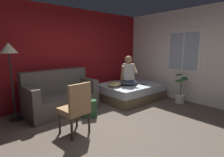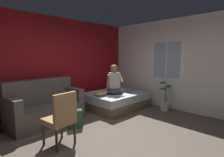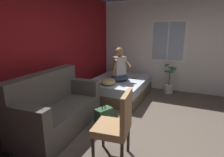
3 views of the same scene
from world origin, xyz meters
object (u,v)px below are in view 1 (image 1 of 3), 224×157
at_px(couch, 61,96).
at_px(backpack, 90,109).
at_px(side_chair, 76,107).
at_px(cell_phone, 143,84).
at_px(person_seated, 128,73).
at_px(throw_pillow, 115,84).
at_px(bed, 129,92).
at_px(floor_lamp, 9,56).
at_px(potted_plant, 180,93).

distance_m(couch, backpack, 0.87).
bearing_deg(side_chair, backpack, 39.80).
height_order(couch, cell_phone, couch).
xyz_separation_m(side_chair, person_seated, (2.25, 0.87, 0.30)).
height_order(couch, throw_pillow, couch).
distance_m(bed, throw_pillow, 0.66).
bearing_deg(bed, throw_pillow, 175.92).
relative_size(bed, person_seated, 2.06).
xyz_separation_m(side_chair, cell_phone, (2.64, 0.61, -0.05)).
height_order(bed, backpack, bed).
xyz_separation_m(couch, backpack, (0.36, -0.77, -0.20)).
relative_size(side_chair, floor_lamp, 0.58).
bearing_deg(backpack, floor_lamp, 145.64).
height_order(couch, person_seated, person_seated).
bearing_deg(backpack, person_seated, 12.10).
bearing_deg(side_chair, bed, 21.69).
bearing_deg(bed, backpack, -166.48).
xyz_separation_m(person_seated, floor_lamp, (-2.98, 0.59, 0.59)).
height_order(person_seated, cell_phone, person_seated).
distance_m(cell_phone, potted_plant, 1.09).
bearing_deg(throw_pillow, potted_plant, -42.54).
distance_m(throw_pillow, potted_plant, 1.92).
height_order(floor_lamp, potted_plant, floor_lamp).
height_order(throw_pillow, cell_phone, throw_pillow).
distance_m(side_chair, cell_phone, 2.71).
relative_size(couch, potted_plant, 2.07).
bearing_deg(backpack, side_chair, -140.20).
xyz_separation_m(throw_pillow, cell_phone, (0.84, -0.38, -0.07)).
distance_m(side_chair, backpack, 0.89).
distance_m(bed, cell_phone, 0.49).
relative_size(side_chair, person_seated, 1.12).
distance_m(side_chair, throw_pillow, 2.05).
height_order(side_chair, person_seated, person_seated).
bearing_deg(person_seated, bed, 29.06).
height_order(bed, floor_lamp, floor_lamp).
xyz_separation_m(couch, side_chair, (-0.28, -1.30, 0.14)).
relative_size(couch, side_chair, 1.79).
xyz_separation_m(throw_pillow, floor_lamp, (-2.53, 0.47, 0.88)).
relative_size(couch, cell_phone, 12.20).
distance_m(person_seated, throw_pillow, 0.55).
relative_size(backpack, potted_plant, 0.54).
distance_m(couch, potted_plant, 3.34).
relative_size(bed, potted_plant, 2.12).
distance_m(couch, floor_lamp, 1.45).
relative_size(cell_phone, floor_lamp, 0.08).
xyz_separation_m(person_seated, backpack, (-1.62, -0.35, -0.64)).
bearing_deg(throw_pillow, couch, 168.46).
height_order(couch, potted_plant, couch).
distance_m(person_seated, potted_plant, 1.60).
relative_size(cell_phone, potted_plant, 0.17).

